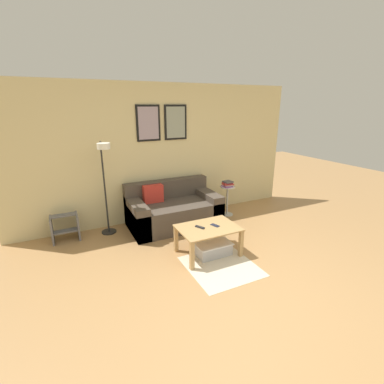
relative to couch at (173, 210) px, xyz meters
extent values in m
plane|color=tan|center=(0.00, -2.38, -0.29)|extent=(16.00, 16.00, 0.00)
cube|color=beige|center=(0.00, 0.49, 0.99)|extent=(5.60, 0.06, 2.55)
cube|color=black|center=(-0.26, 0.44, 1.56)|extent=(0.44, 0.02, 0.64)
cube|color=#A393A8|center=(-0.26, 0.43, 1.56)|extent=(0.37, 0.01, 0.57)
cube|color=black|center=(0.27, 0.44, 1.56)|extent=(0.44, 0.02, 0.64)
cube|color=#939E8E|center=(0.27, 0.43, 1.56)|extent=(0.37, 0.01, 0.57)
cube|color=beige|center=(0.06, -1.61, -0.29)|extent=(0.92, 0.97, 0.01)
cube|color=#4C4238|center=(0.00, -0.04, -0.06)|extent=(1.63, 0.91, 0.46)
cube|color=#4C4238|center=(0.00, 0.32, 0.34)|extent=(1.63, 0.20, 0.34)
cube|color=#4C4238|center=(-0.69, -0.04, 0.00)|extent=(0.24, 0.91, 0.58)
cube|color=#4C4238|center=(0.70, -0.04, 0.00)|extent=(0.24, 0.91, 0.58)
cube|color=red|center=(-0.32, 0.15, 0.33)|extent=(0.36, 0.14, 0.32)
cube|color=tan|center=(0.07, -1.22, 0.14)|extent=(0.88, 0.63, 0.02)
cube|color=tan|center=(-0.34, -1.50, -0.08)|extent=(0.06, 0.06, 0.42)
cube|color=tan|center=(0.47, -1.50, -0.08)|extent=(0.06, 0.06, 0.42)
cube|color=tan|center=(-0.34, -0.94, -0.08)|extent=(0.06, 0.06, 0.42)
cube|color=tan|center=(0.47, -0.94, -0.08)|extent=(0.06, 0.06, 0.42)
cube|color=#B2B2B7|center=(0.12, -1.24, -0.20)|extent=(0.51, 0.37, 0.17)
cube|color=silver|center=(0.12, -1.24, -0.11)|extent=(0.53, 0.40, 0.02)
cylinder|color=black|center=(-1.15, 0.20, -0.28)|extent=(0.25, 0.25, 0.02)
cylinder|color=black|center=(-1.15, 0.20, 0.52)|extent=(0.03, 0.03, 1.58)
cylinder|color=black|center=(-1.15, 0.04, 1.31)|extent=(0.02, 0.31, 0.02)
cylinder|color=white|center=(-1.15, -0.11, 1.28)|extent=(0.20, 0.20, 0.09)
cylinder|color=silver|center=(1.18, -0.02, -0.28)|extent=(0.25, 0.25, 0.01)
cylinder|color=silver|center=(1.18, -0.02, 0.01)|extent=(0.04, 0.04, 0.57)
cylinder|color=silver|center=(1.18, -0.02, 0.31)|extent=(0.29, 0.29, 0.02)
cube|color=#8C4C93|center=(1.16, -0.02, 0.33)|extent=(0.17, 0.18, 0.02)
cube|color=silver|center=(1.18, -0.02, 0.35)|extent=(0.18, 0.14, 0.02)
cube|color=#B73333|center=(1.17, -0.03, 0.37)|extent=(0.22, 0.16, 0.02)
cube|color=#B73333|center=(1.17, -0.02, 0.39)|extent=(0.18, 0.13, 0.02)
cube|color=#4C4C51|center=(1.18, -0.02, 0.41)|extent=(0.18, 0.18, 0.03)
cube|color=#232328|center=(-0.05, -1.18, 0.16)|extent=(0.11, 0.15, 0.02)
cube|color=#1E2338|center=(0.19, -1.21, 0.15)|extent=(0.11, 0.15, 0.01)
cube|color=slate|center=(-2.04, 0.23, -0.08)|extent=(0.03, 0.33, 0.43)
cube|color=slate|center=(-1.64, 0.23, -0.08)|extent=(0.03, 0.33, 0.43)
cube|color=slate|center=(-1.84, 0.17, -0.11)|extent=(0.37, 0.15, 0.02)
cube|color=slate|center=(-1.84, 0.28, 0.13)|extent=(0.37, 0.15, 0.02)
camera|label=1|loc=(-1.79, -4.49, 1.88)|focal=26.00mm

